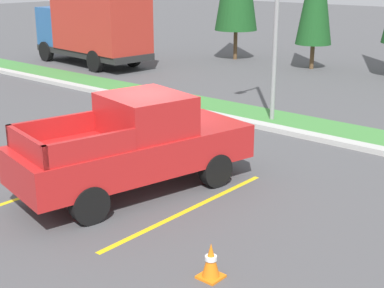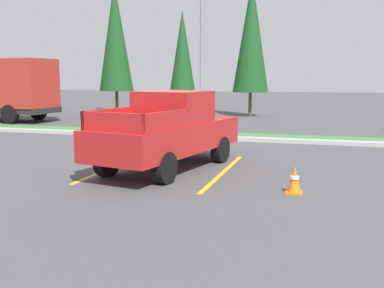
% 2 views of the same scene
% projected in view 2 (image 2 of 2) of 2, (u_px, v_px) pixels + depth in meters
% --- Properties ---
extents(ground_plane, '(120.00, 120.00, 0.00)m').
position_uv_depth(ground_plane, '(155.00, 161.00, 13.74)').
color(ground_plane, '#4C4C4F').
extents(parking_line_near, '(0.12, 4.80, 0.01)m').
position_uv_depth(parking_line_near, '(116.00, 165.00, 13.06)').
color(parking_line_near, yellow).
rests_on(parking_line_near, ground).
extents(parking_line_far, '(0.12, 4.80, 0.01)m').
position_uv_depth(parking_line_far, '(223.00, 172.00, 12.20)').
color(parking_line_far, yellow).
rests_on(parking_line_far, ground).
extents(curb_strip, '(56.00, 0.40, 0.15)m').
position_uv_depth(curb_strip, '(200.00, 137.00, 18.47)').
color(curb_strip, '#B2B2AD').
rests_on(curb_strip, ground).
extents(grass_median, '(56.00, 1.80, 0.06)m').
position_uv_depth(grass_median, '(207.00, 135.00, 19.52)').
color(grass_median, '#42843D').
rests_on(grass_median, ground).
extents(pickup_truck_main, '(2.94, 5.50, 2.10)m').
position_uv_depth(pickup_truck_main, '(169.00, 131.00, 12.52)').
color(pickup_truck_main, black).
rests_on(pickup_truck_main, ground).
extents(cargo_truck_distant, '(6.98, 3.04, 3.40)m').
position_uv_depth(cargo_truck_distant, '(0.00, 88.00, 25.70)').
color(cargo_truck_distant, black).
rests_on(cargo_truck_distant, ground).
extents(street_light, '(0.24, 1.49, 6.38)m').
position_uv_depth(street_light, '(201.00, 45.00, 18.69)').
color(street_light, gray).
rests_on(street_light, ground).
extents(cypress_tree_leftmost, '(2.20, 2.20, 8.47)m').
position_uv_depth(cypress_tree_leftmost, '(115.00, 37.00, 29.75)').
color(cypress_tree_leftmost, brown).
rests_on(cypress_tree_leftmost, ground).
extents(cypress_tree_left_inner, '(1.69, 1.69, 6.52)m').
position_uv_depth(cypress_tree_left_inner, '(182.00, 54.00, 28.70)').
color(cypress_tree_left_inner, brown).
rests_on(cypress_tree_left_inner, ground).
extents(cypress_tree_center, '(2.18, 2.18, 8.38)m').
position_uv_depth(cypress_tree_center, '(251.00, 35.00, 28.01)').
color(cypress_tree_center, brown).
rests_on(cypress_tree_center, ground).
extents(traffic_cone, '(0.36, 0.36, 0.60)m').
position_uv_depth(traffic_cone, '(294.00, 180.00, 9.96)').
color(traffic_cone, orange).
rests_on(traffic_cone, ground).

